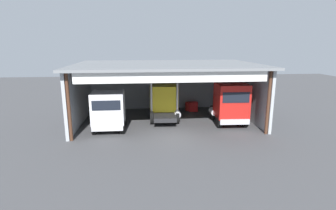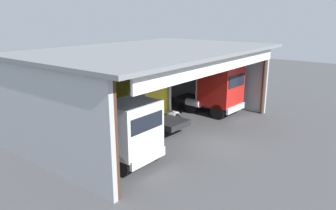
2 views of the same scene
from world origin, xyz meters
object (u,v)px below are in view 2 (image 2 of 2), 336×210
object	(u,v)px
oil_drum	(141,104)
tool_cart	(148,103)
truck_white_center_left_bay	(127,132)
truck_yellow_center_right_bay	(145,102)
truck_red_left_bay	(218,89)

from	to	relation	value
oil_drum	tool_cart	bearing A→B (deg)	-37.00
truck_white_center_left_bay	tool_cart	size ratio (longest dim) A/B	4.45
truck_yellow_center_right_bay	truck_red_left_bay	xyz separation A→B (m)	(5.54, -2.30, 0.20)
truck_yellow_center_right_bay	truck_red_left_bay	size ratio (longest dim) A/B	0.93
truck_yellow_center_right_bay	tool_cart	xyz separation A→B (m)	(3.30, 2.68, -1.25)
truck_white_center_left_bay	oil_drum	distance (m)	9.80
truck_red_left_bay	tool_cart	distance (m)	5.65
truck_red_left_bay	tool_cart	xyz separation A→B (m)	(-2.24, 4.98, -1.44)
truck_white_center_left_bay	truck_yellow_center_right_bay	xyz separation A→B (m)	(4.77, 3.03, 0.04)
truck_red_left_bay	oil_drum	xyz separation A→B (m)	(-2.73, 5.35, -1.49)
truck_white_center_left_bay	truck_red_left_bay	xyz separation A→B (m)	(10.31, 0.73, 0.23)
tool_cart	truck_white_center_left_bay	bearing A→B (deg)	-144.68
truck_red_left_bay	tool_cart	bearing A→B (deg)	-63.23
truck_yellow_center_right_bay	truck_red_left_bay	world-z (taller)	truck_red_left_bay
truck_red_left_bay	oil_drum	size ratio (longest dim) A/B	5.77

